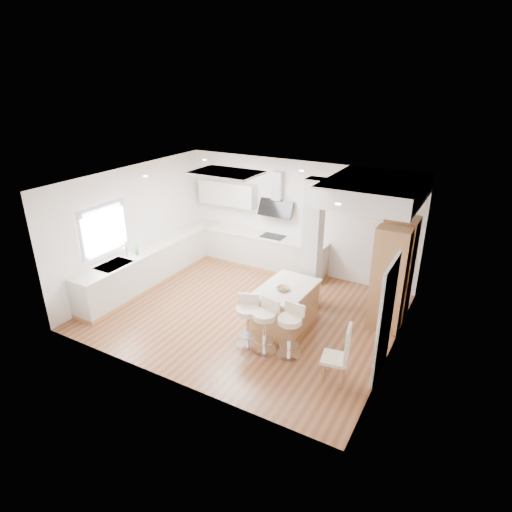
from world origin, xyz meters
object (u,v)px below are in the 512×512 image
Objects in this scene: peninsula at (286,306)px; bar_stool_a at (248,318)px; bar_stool_b at (265,323)px; dining_chair at (341,353)px; bar_stool_c at (290,328)px.

peninsula is 1.01m from bar_stool_a.
bar_stool_b is 1.48m from dining_chair.
peninsula is 1.43× the size of bar_stool_c.
dining_chair is at bearing -26.62° from bar_stool_a.
peninsula is 0.98m from bar_stool_b.
dining_chair reaches higher than bar_stool_c.
bar_stool_c is (0.50, -0.88, 0.13)m from peninsula.
bar_stool_b is 0.46m from bar_stool_c.
bar_stool_a is 1.84m from dining_chair.
bar_stool_c is 1.05m from dining_chair.
dining_chair is at bearing 6.54° from bar_stool_b.
bar_stool_b is at bearing -84.54° from peninsula.
dining_chair is (1.47, -0.17, -0.01)m from bar_stool_b.
peninsula is 1.40× the size of bar_stool_b.
bar_stool_b is at bearing -162.27° from bar_stool_c.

